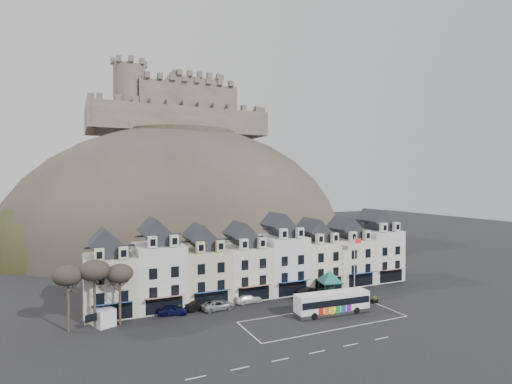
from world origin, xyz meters
TOP-DOWN VIEW (x-y plane):
  - ground at (0.00, 0.00)m, footprint 300.00×300.00m
  - coach_bay_markings at (2.00, 1.25)m, footprint 22.00×7.50m
  - townhouse_terrace at (0.15, 15.97)m, footprint 54.40×9.35m
  - castle_hill at (1.25, 68.95)m, footprint 100.00×76.00m
  - castle at (0.51, 75.93)m, footprint 50.20×22.20m
  - tree_left_far at (-29.00, 10.50)m, footprint 3.61×3.61m
  - tree_left_mid at (-26.00, 10.50)m, footprint 3.78×3.78m
  - tree_left_near at (-23.00, 10.50)m, footprint 3.43×3.43m
  - bus at (4.25, 2.58)m, footprint 10.90×3.21m
  - bus_shelter at (8.73, 9.50)m, footprint 6.46×6.46m
  - red_buoy at (10.00, 3.68)m, footprint 1.65×1.65m
  - flagpole at (14.08, 9.99)m, footprint 1.33×0.21m
  - white_van at (-25.39, 12.00)m, footprint 3.88×5.36m
  - planter_west at (12.00, 5.69)m, footprint 1.06×0.71m
  - planter_east at (13.00, 4.02)m, footprint 1.11×0.76m
  - car_navy at (-16.00, 11.32)m, footprint 4.35×2.66m
  - car_black at (-11.85, 12.00)m, footprint 4.66×2.31m
  - car_silver at (-9.60, 10.90)m, footprint 4.95×2.66m
  - car_white at (-4.40, 12.00)m, footprint 4.43×1.96m
  - car_maroon at (4.80, 9.63)m, footprint 3.89×2.70m
  - car_charcoal at (6.00, 12.00)m, footprint 4.37×1.92m

SIDE VIEW (x-z plane):
  - ground at x=0.00m, z-range 0.00..0.00m
  - coach_bay_markings at x=2.00m, z-range -0.01..0.01m
  - castle_hill at x=1.25m, z-range -33.89..34.11m
  - planter_west at x=12.00m, z-range -0.02..1.00m
  - planter_east at x=13.00m, z-range -0.02..1.06m
  - car_maroon at x=4.80m, z-range 0.00..1.23m
  - car_white at x=-4.40m, z-range 0.00..1.27m
  - car_silver at x=-9.60m, z-range 0.00..1.35m
  - car_navy at x=-16.00m, z-range 0.00..1.39m
  - car_charcoal at x=6.00m, z-range 0.00..1.39m
  - car_black at x=-11.85m, z-range 0.00..1.47m
  - red_buoy at x=10.00m, z-range 0.02..2.06m
  - white_van at x=-25.39m, z-range 0.00..2.25m
  - bus at x=4.25m, z-range 0.16..3.20m
  - bus_shelter at x=8.73m, z-range 1.16..5.35m
  - flagpole at x=14.08m, z-range 0.65..9.85m
  - townhouse_terrace at x=0.15m, z-range -0.60..11.20m
  - tree_left_near at x=-23.00m, z-range 2.64..10.47m
  - tree_left_far at x=-29.00m, z-range 2.78..11.02m
  - tree_left_mid at x=-26.00m, z-range 2.92..11.56m
  - castle at x=0.51m, z-range 29.19..51.19m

